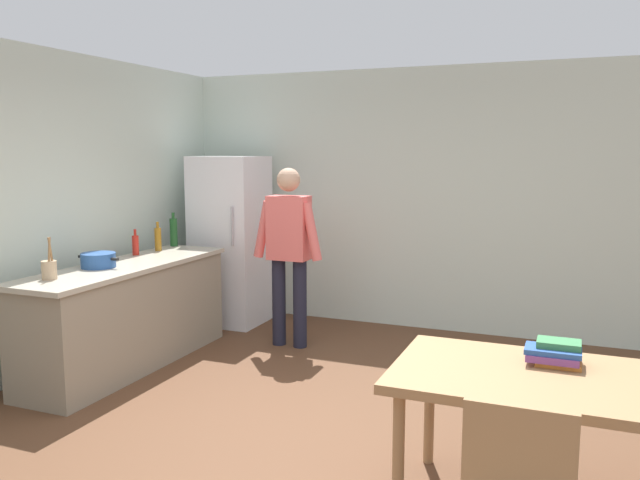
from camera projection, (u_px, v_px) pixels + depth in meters
ground_plane at (303, 443)px, 4.10m from camera, size 14.00×14.00×0.00m
wall_back at (418, 200)px, 6.66m from camera, size 6.40×0.12×2.70m
wall_left at (12, 215)px, 5.07m from camera, size 0.12×5.60×2.70m
kitchen_counter at (128, 315)px, 5.52m from camera, size 0.64×2.20×0.90m
refrigerator at (230, 240)px, 6.88m from camera, size 0.70×0.67×1.80m
person at (289, 245)px, 6.01m from camera, size 0.70×0.22×1.70m
dining_table at (534, 388)px, 3.21m from camera, size 1.40×0.90×0.75m
cooking_pot at (98, 260)px, 5.28m from camera, size 0.40×0.28×0.12m
utensil_jar at (49, 269)px, 4.78m from camera, size 0.11×0.11×0.32m
bottle_sauce_red at (135, 245)px, 5.90m from camera, size 0.06×0.06×0.24m
bottle_wine_green at (174, 232)px, 6.46m from camera, size 0.08×0.08×0.34m
bottle_oil_amber at (158, 239)px, 6.16m from camera, size 0.06×0.06×0.28m
book_stack at (555, 353)px, 3.33m from camera, size 0.28×0.20×0.12m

